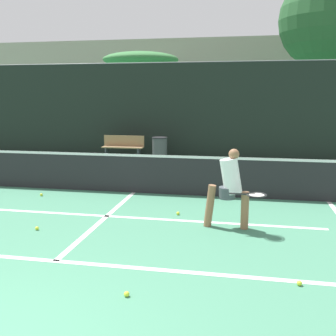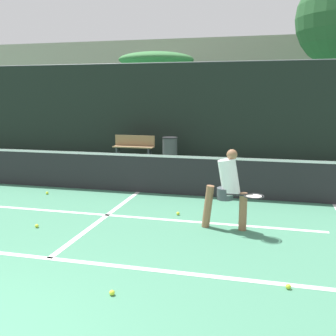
{
  "view_description": "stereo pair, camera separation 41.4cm",
  "coord_description": "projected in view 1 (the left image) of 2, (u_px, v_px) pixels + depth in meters",
  "views": [
    {
      "loc": [
        2.58,
        -2.36,
        2.34
      ],
      "look_at": [
        1.17,
        5.0,
        0.95
      ],
      "focal_mm": 42.0,
      "sensor_mm": 36.0,
      "label": 1
    },
    {
      "loc": [
        2.99,
        -2.27,
        2.34
      ],
      "look_at": [
        1.17,
        5.0,
        0.95
      ],
      "focal_mm": 42.0,
      "sensor_mm": 36.0,
      "label": 2
    }
  ],
  "objects": [
    {
      "name": "court_service_line",
      "position": [
        107.0,
        216.0,
        7.72
      ],
      "size": [
        8.25,
        0.1,
        0.01
      ],
      "primitive_type": "cube",
      "color": "white",
      "rests_on": "ground"
    },
    {
      "name": "tree_east",
      "position": [
        328.0,
        20.0,
        19.81
      ],
      "size": [
        4.84,
        4.84,
        8.51
      ],
      "color": "brown",
      "rests_on": "ground"
    },
    {
      "name": "tennis_ball_scattered_7",
      "position": [
        127.0,
        294.0,
        4.63
      ],
      "size": [
        0.07,
        0.07,
        0.07
      ],
      "primitive_type": "sphere",
      "color": "#D1E033",
      "rests_on": "ground"
    },
    {
      "name": "tennis_ball_scattered_4",
      "position": [
        178.0,
        213.0,
        7.8
      ],
      "size": [
        0.07,
        0.07,
        0.07
      ],
      "primitive_type": "sphere",
      "color": "#D1E033",
      "rests_on": "ground"
    },
    {
      "name": "tennis_ball_scattered_8",
      "position": [
        37.0,
        228.0,
        6.92
      ],
      "size": [
        0.07,
        0.07,
        0.07
      ],
      "primitive_type": "sphere",
      "color": "#D1E033",
      "rests_on": "ground"
    },
    {
      "name": "building_far",
      "position": [
        209.0,
        84.0,
        28.5
      ],
      "size": [
        36.0,
        2.4,
        6.26
      ],
      "primitive_type": "cube",
      "color": "gray",
      "rests_on": "ground"
    },
    {
      "name": "fence_back",
      "position": [
        175.0,
        110.0,
        14.97
      ],
      "size": [
        24.0,
        0.06,
        3.57
      ],
      "color": "black",
      "rests_on": "ground"
    },
    {
      "name": "courtside_bench",
      "position": [
        123.0,
        146.0,
        14.66
      ],
      "size": [
        1.56,
        0.39,
        0.86
      ],
      "rotation": [
        0.0,
        0.0,
        -0.01
      ],
      "color": "olive",
      "rests_on": "ground"
    },
    {
      "name": "net",
      "position": [
        133.0,
        172.0,
        9.5
      ],
      "size": [
        11.09,
        0.09,
        1.07
      ],
      "color": "slate",
      "rests_on": "ground"
    },
    {
      "name": "court_center_mark",
      "position": [
        105.0,
        218.0,
        7.61
      ],
      "size": [
        0.1,
        4.12,
        0.01
      ],
      "primitive_type": "cube",
      "color": "white",
      "rests_on": "ground"
    },
    {
      "name": "player_practicing",
      "position": [
        230.0,
        186.0,
        6.91
      ],
      "size": [
        1.09,
        0.58,
        1.43
      ],
      "rotation": [
        0.0,
        0.0,
        -0.03
      ],
      "color": "#8C6042",
      "rests_on": "ground"
    },
    {
      "name": "tennis_ball_scattered_0",
      "position": [
        299.0,
        283.0,
        4.9
      ],
      "size": [
        0.07,
        0.07,
        0.07
      ],
      "primitive_type": "sphere",
      "color": "#D1E033",
      "rests_on": "ground"
    },
    {
      "name": "parked_car",
      "position": [
        177.0,
        136.0,
        17.27
      ],
      "size": [
        1.7,
        4.3,
        1.39
      ],
      "color": "silver",
      "rests_on": "ground"
    },
    {
      "name": "tennis_ball_scattered_1",
      "position": [
        41.0,
        195.0,
        9.26
      ],
      "size": [
        0.07,
        0.07,
        0.07
      ],
      "primitive_type": "sphere",
      "color": "#D1E033",
      "rests_on": "ground"
    },
    {
      "name": "court_baseline_near",
      "position": [
        56.0,
        261.0,
        5.62
      ],
      "size": [
        11.0,
        0.1,
        0.01
      ],
      "primitive_type": "cube",
      "color": "white",
      "rests_on": "ground"
    },
    {
      "name": "tree_mid",
      "position": [
        141.0,
        61.0,
        23.23
      ],
      "size": [
        4.47,
        4.47,
        4.86
      ],
      "color": "brown",
      "rests_on": "ground"
    },
    {
      "name": "trash_bin",
      "position": [
        160.0,
        149.0,
        14.33
      ],
      "size": [
        0.57,
        0.57,
        0.84
      ],
      "color": "#3F3F42",
      "rests_on": "ground"
    }
  ]
}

